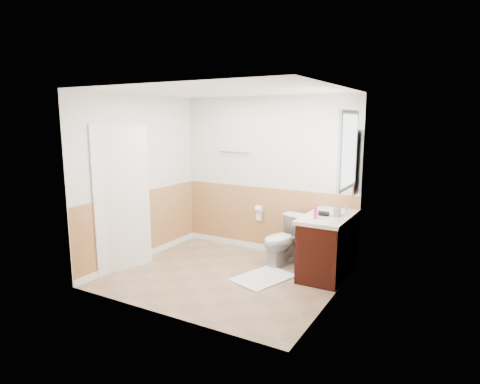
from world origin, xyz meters
The scene contains 32 objects.
floor centered at (0.00, 0.00, 0.00)m, with size 3.00×3.00×0.00m, color #8C7051.
ceiling centered at (0.00, 0.00, 2.50)m, with size 3.00×3.00×0.00m, color white.
wall_back centered at (0.00, 1.30, 1.25)m, with size 3.00×3.00×0.00m, color silver.
wall_front centered at (0.00, -1.30, 1.25)m, with size 3.00×3.00×0.00m, color silver.
wall_left centered at (-1.50, 0.00, 1.25)m, with size 3.00×3.00×0.00m, color silver.
wall_right centered at (1.50, 0.00, 1.25)m, with size 3.00×3.00×0.00m, color silver.
wainscot_back centered at (0.00, 1.29, 0.50)m, with size 3.00×3.00×0.00m, color tan.
wainscot_front centered at (0.00, -1.29, 0.50)m, with size 3.00×3.00×0.00m, color tan.
wainscot_left centered at (-1.49, 0.00, 0.50)m, with size 2.60×2.60×0.00m, color tan.
wainscot_right centered at (1.49, 0.00, 0.50)m, with size 2.60×2.60×0.00m, color tan.
toilet centered at (0.50, 0.85, 0.37)m, with size 0.41×0.72×0.73m, color silver.
bath_mat centered at (0.50, 0.17, 0.01)m, with size 0.55×0.80×0.02m, color white.
vanity_cabinet centered at (1.21, 0.76, 0.40)m, with size 0.55×1.10×0.80m, color black.
vanity_knob_left centered at (0.91, 0.66, 0.55)m, with size 0.03×0.03×0.03m, color silver.
vanity_knob_right centered at (0.91, 0.86, 0.55)m, with size 0.03×0.03×0.03m, color silver.
countertop centered at (1.20, 0.76, 0.83)m, with size 0.60×1.15×0.05m, color silver.
sink_basin centered at (1.21, 0.91, 0.86)m, with size 0.36×0.36×0.02m, color white.
faucet centered at (1.39, 0.91, 0.92)m, with size 0.02×0.02×0.14m, color silver.
lotion_bottle centered at (1.11, 0.47, 0.96)m, with size 0.05×0.05×0.22m, color #D6376E.
soap_dispenser centered at (1.33, 0.70, 0.94)m, with size 0.08×0.08×0.18m, color gray.
hair_dryer_body centered at (1.16, 0.67, 0.89)m, with size 0.07×0.07×0.14m, color black.
hair_dryer_handle centered at (1.13, 0.65, 0.86)m, with size 0.03×0.03×0.07m, color black.
mirror_panel centered at (1.48, 1.10, 1.55)m, with size 0.02×0.35×0.90m, color silver.
window_frame centered at (1.47, 0.59, 1.75)m, with size 0.04×0.80×1.00m, color white.
window_glass centered at (1.49, 0.59, 1.75)m, with size 0.01×0.70×0.90m, color white.
door centered at (-1.40, -0.45, 1.02)m, with size 0.05×0.80×2.04m, color white.
door_frame centered at (-1.48, -0.45, 1.03)m, with size 0.02×0.92×2.10m, color white.
door_knob centered at (-1.34, -0.12, 0.95)m, with size 0.06×0.06×0.06m, color silver.
towel_bar centered at (-0.55, 1.25, 1.60)m, with size 0.02×0.02×0.62m, color silver.
tp_holder_bar centered at (-0.10, 1.23, 0.70)m, with size 0.02×0.02×0.14m, color silver.
tp_roll centered at (-0.10, 1.23, 0.70)m, with size 0.11×0.11×0.10m, color white.
tp_sheet centered at (-0.10, 1.23, 0.59)m, with size 0.10×0.01×0.16m, color white.
Camera 1 is at (2.81, -4.53, 2.14)m, focal length 30.41 mm.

